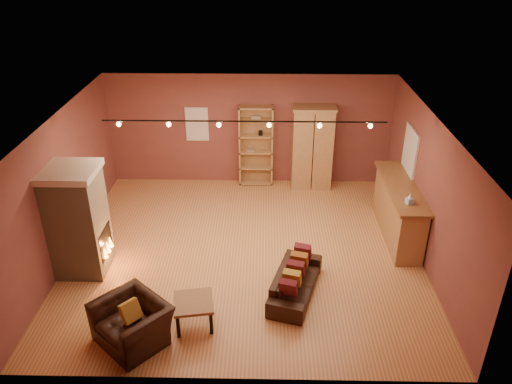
{
  "coord_description": "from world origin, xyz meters",
  "views": [
    {
      "loc": [
        0.39,
        -8.41,
        5.82
      ],
      "look_at": [
        0.22,
        0.2,
        1.27
      ],
      "focal_mm": 35.0,
      "sensor_mm": 36.0,
      "label": 1
    }
  ],
  "objects_px": {
    "fireplace": "(78,221)",
    "bookcase": "(256,145)",
    "loveseat": "(296,277)",
    "coffee_table": "(193,304)",
    "armoire": "(312,147)",
    "bar_counter": "(398,210)",
    "armchair": "(131,317)"
  },
  "relations": [
    {
      "from": "armchair",
      "to": "bar_counter",
      "type": "bearing_deg",
      "value": 75.52
    },
    {
      "from": "bookcase",
      "to": "bar_counter",
      "type": "xyz_separation_m",
      "value": [
        3.04,
        -2.43,
        -0.45
      ]
    },
    {
      "from": "loveseat",
      "to": "armchair",
      "type": "xyz_separation_m",
      "value": [
        -2.62,
        -1.21,
        0.13
      ]
    },
    {
      "from": "loveseat",
      "to": "bar_counter",
      "type": "bearing_deg",
      "value": -32.01
    },
    {
      "from": "loveseat",
      "to": "coffee_table",
      "type": "relative_size",
      "value": 2.37
    },
    {
      "from": "bar_counter",
      "to": "loveseat",
      "type": "height_order",
      "value": "bar_counter"
    },
    {
      "from": "bar_counter",
      "to": "coffee_table",
      "type": "relative_size",
      "value": 3.38
    },
    {
      "from": "fireplace",
      "to": "armchair",
      "type": "bearing_deg",
      "value": -54.09
    },
    {
      "from": "armoire",
      "to": "coffee_table",
      "type": "relative_size",
      "value": 2.89
    },
    {
      "from": "bar_counter",
      "to": "coffee_table",
      "type": "height_order",
      "value": "bar_counter"
    },
    {
      "from": "armoire",
      "to": "coffee_table",
      "type": "xyz_separation_m",
      "value": [
        -2.3,
        -5.1,
        -0.65
      ]
    },
    {
      "from": "armoire",
      "to": "bar_counter",
      "type": "relative_size",
      "value": 0.85
    },
    {
      "from": "armoire",
      "to": "armchair",
      "type": "relative_size",
      "value": 1.65
    },
    {
      "from": "loveseat",
      "to": "coffee_table",
      "type": "height_order",
      "value": "loveseat"
    },
    {
      "from": "fireplace",
      "to": "coffee_table",
      "type": "height_order",
      "value": "fireplace"
    },
    {
      "from": "armoire",
      "to": "bookcase",
      "type": "bearing_deg",
      "value": 173.55
    },
    {
      "from": "fireplace",
      "to": "bookcase",
      "type": "height_order",
      "value": "fireplace"
    },
    {
      "from": "fireplace",
      "to": "bar_counter",
      "type": "bearing_deg",
      "value": 11.86
    },
    {
      "from": "fireplace",
      "to": "armoire",
      "type": "relative_size",
      "value": 1.01
    },
    {
      "from": "fireplace",
      "to": "loveseat",
      "type": "height_order",
      "value": "fireplace"
    },
    {
      "from": "bar_counter",
      "to": "armchair",
      "type": "relative_size",
      "value": 1.94
    },
    {
      "from": "fireplace",
      "to": "bookcase",
      "type": "distance_m",
      "value": 4.92
    },
    {
      "from": "bar_counter",
      "to": "coffee_table",
      "type": "xyz_separation_m",
      "value": [
        -3.95,
        -2.83,
        -0.19
      ]
    },
    {
      "from": "bookcase",
      "to": "armchair",
      "type": "xyz_separation_m",
      "value": [
        -1.83,
        -5.64,
        -0.58
      ]
    },
    {
      "from": "bookcase",
      "to": "coffee_table",
      "type": "xyz_separation_m",
      "value": [
        -0.91,
        -5.26,
        -0.64
      ]
    },
    {
      "from": "armchair",
      "to": "loveseat",
      "type": "bearing_deg",
      "value": 66.97
    },
    {
      "from": "bookcase",
      "to": "armoire",
      "type": "bearing_deg",
      "value": -6.45
    },
    {
      "from": "fireplace",
      "to": "bookcase",
      "type": "relative_size",
      "value": 1.03
    },
    {
      "from": "bar_counter",
      "to": "coffee_table",
      "type": "distance_m",
      "value": 4.86
    },
    {
      "from": "fireplace",
      "to": "loveseat",
      "type": "bearing_deg",
      "value": -9.73
    },
    {
      "from": "bookcase",
      "to": "loveseat",
      "type": "relative_size",
      "value": 1.19
    },
    {
      "from": "fireplace",
      "to": "bar_counter",
      "type": "distance_m",
      "value": 6.39
    }
  ]
}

